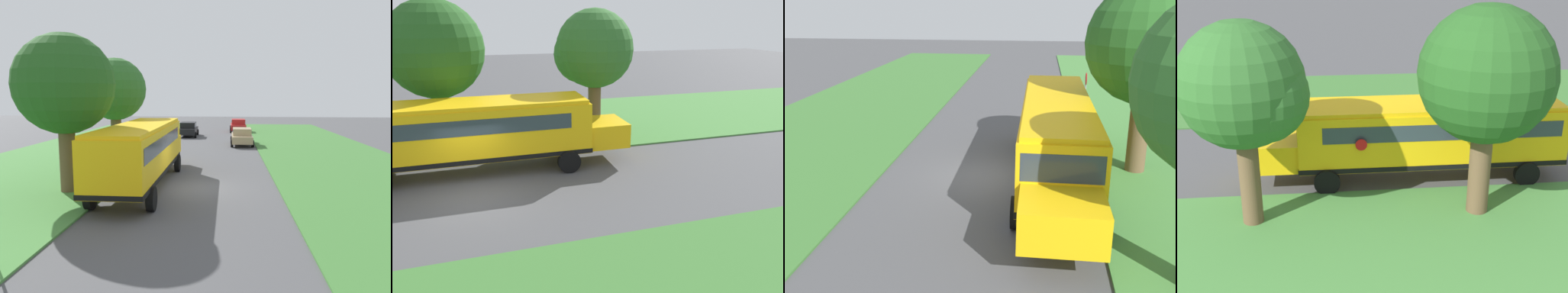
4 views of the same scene
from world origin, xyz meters
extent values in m
plane|color=#4C4C4F|center=(0.00, 0.00, 0.00)|extent=(120.00, 120.00, 0.00)
cube|color=#47843D|center=(-10.00, 0.00, 0.04)|extent=(12.00, 80.00, 0.08)
cube|color=#3D7533|center=(9.00, 0.00, 0.04)|extent=(10.00, 80.00, 0.07)
cube|color=yellow|center=(-2.73, -0.14, 1.90)|extent=(2.50, 10.50, 2.20)
cube|color=yellow|center=(-2.73, 6.06, 1.35)|extent=(2.20, 1.90, 1.10)
cube|color=yellow|center=(-2.73, -0.14, 3.08)|extent=(2.35, 10.29, 0.16)
cube|color=black|center=(-2.73, -0.14, 0.92)|extent=(2.54, 10.54, 0.20)
cube|color=#2D3842|center=(-2.73, -0.44, 2.36)|extent=(2.53, 9.24, 0.64)
cube|color=#2D3842|center=(-2.73, 5.06, 2.36)|extent=(2.25, 0.12, 0.80)
cylinder|color=red|center=(-4.16, 2.75, 2.05)|extent=(0.03, 0.44, 0.44)
cylinder|color=black|center=(-3.98, 4.06, 0.50)|extent=(0.30, 1.00, 1.00)
cylinder|color=black|center=(-1.48, 4.06, 0.50)|extent=(0.30, 1.00, 1.00)
cylinder|color=black|center=(-3.98, -3.81, 0.50)|extent=(0.30, 1.00, 1.00)
cylinder|color=black|center=(-1.48, -3.81, 0.50)|extent=(0.30, 1.00, 1.00)
cube|color=tan|center=(2.80, 16.37, 0.64)|extent=(1.80, 4.40, 0.64)
cube|color=tan|center=(2.80, 16.22, 1.26)|extent=(1.60, 2.20, 0.60)
cube|color=#2D3842|center=(2.80, 16.22, 1.28)|extent=(1.62, 2.02, 0.45)
cylinder|color=black|center=(1.90, 17.86, 0.32)|extent=(0.22, 0.64, 0.64)
cylinder|color=black|center=(3.70, 17.86, 0.32)|extent=(0.22, 0.64, 0.64)
cylinder|color=black|center=(1.90, 14.87, 0.32)|extent=(0.22, 0.64, 0.64)
cylinder|color=black|center=(3.70, 14.87, 0.32)|extent=(0.22, 0.64, 0.64)
cube|color=black|center=(-2.80, 23.24, 0.64)|extent=(1.80, 4.40, 0.64)
cube|color=black|center=(-2.80, 23.09, 1.26)|extent=(1.60, 2.20, 0.60)
cube|color=#2D3842|center=(-2.80, 23.09, 1.28)|extent=(1.62, 2.02, 0.45)
cylinder|color=black|center=(-3.70, 24.73, 0.32)|extent=(0.22, 0.64, 0.64)
cylinder|color=black|center=(-1.90, 24.73, 0.32)|extent=(0.22, 0.64, 0.64)
cylinder|color=black|center=(-3.70, 21.74, 0.32)|extent=(0.22, 0.64, 0.64)
cylinder|color=black|center=(-1.90, 21.74, 0.32)|extent=(0.22, 0.64, 0.64)
cube|color=#B21E1E|center=(2.80, 28.82, 0.64)|extent=(1.80, 4.40, 0.64)
cube|color=#B21E1E|center=(2.80, 28.67, 1.26)|extent=(1.60, 2.20, 0.60)
cube|color=#2D3842|center=(2.80, 28.67, 1.28)|extent=(1.62, 2.02, 0.45)
cylinder|color=black|center=(1.90, 30.32, 0.32)|extent=(0.22, 0.64, 0.64)
cylinder|color=black|center=(3.70, 30.32, 0.32)|extent=(0.22, 0.64, 0.64)
cylinder|color=black|center=(1.90, 27.32, 0.32)|extent=(0.22, 0.64, 0.64)
cylinder|color=black|center=(3.70, 27.32, 0.32)|extent=(0.22, 0.64, 0.64)
cylinder|color=brown|center=(-5.96, -1.25, 1.68)|extent=(0.76, 0.76, 3.36)
sphere|color=#23561E|center=(-5.96, -1.25, 5.09)|extent=(4.61, 4.61, 4.61)
sphere|color=#23561E|center=(-6.41, -1.16, 4.84)|extent=(3.31, 3.31, 3.31)
cylinder|color=brown|center=(-5.97, 6.65, 1.70)|extent=(0.70, 0.70, 3.41)
sphere|color=#2D6628|center=(-5.97, 6.65, 4.95)|extent=(4.11, 4.11, 4.11)
sphere|color=#2D6628|center=(-6.19, 6.04, 4.66)|extent=(3.06, 3.06, 3.06)
camera|label=1|loc=(1.51, -18.30, 4.64)|focal=35.00mm
camera|label=2|loc=(13.70, 0.31, 6.49)|focal=35.00mm
camera|label=3|loc=(-2.02, 16.57, 6.67)|focal=42.00mm
camera|label=4|loc=(-22.84, 4.18, 9.51)|focal=50.00mm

